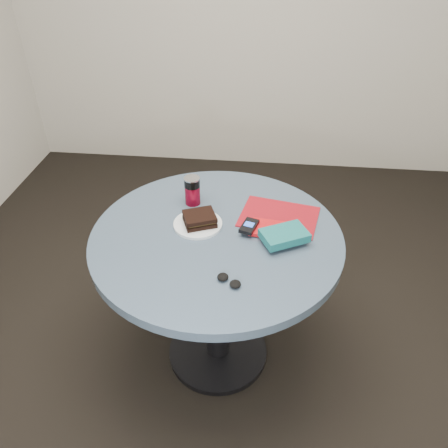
# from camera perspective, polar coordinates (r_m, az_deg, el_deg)

# --- Properties ---
(ground) EXTENTS (4.00, 4.00, 0.00)m
(ground) POSITION_cam_1_polar(r_m,az_deg,el_deg) (2.27, -0.79, -16.43)
(ground) COLOR black
(ground) RESTS_ON ground
(table) EXTENTS (1.00, 1.00, 0.75)m
(table) POSITION_cam_1_polar(r_m,az_deg,el_deg) (1.83, -0.94, -5.31)
(table) COLOR black
(table) RESTS_ON ground
(plate) EXTENTS (0.24, 0.24, 0.01)m
(plate) POSITION_cam_1_polar(r_m,az_deg,el_deg) (1.77, -3.44, -0.02)
(plate) COLOR silver
(plate) RESTS_ON table
(sandwich) EXTENTS (0.15, 0.14, 0.04)m
(sandwich) POSITION_cam_1_polar(r_m,az_deg,el_deg) (1.75, -3.20, 0.68)
(sandwich) COLOR black
(sandwich) RESTS_ON plate
(soda_can) EXTENTS (0.08, 0.08, 0.13)m
(soda_can) POSITION_cam_1_polar(r_m,az_deg,el_deg) (1.88, -4.15, 4.38)
(soda_can) COLOR maroon
(soda_can) RESTS_ON table
(pepper_grinder) EXTENTS (0.04, 0.04, 0.09)m
(pepper_grinder) POSITION_cam_1_polar(r_m,az_deg,el_deg) (1.88, -4.18, 3.79)
(pepper_grinder) COLOR #4E4621
(pepper_grinder) RESTS_ON table
(magazine) EXTENTS (0.35, 0.29, 0.01)m
(magazine) POSITION_cam_1_polar(r_m,az_deg,el_deg) (1.83, 7.18, 0.96)
(magazine) COLOR maroon
(magazine) RESTS_ON table
(red_book) EXTENTS (0.18, 0.13, 0.01)m
(red_book) POSITION_cam_1_polar(r_m,az_deg,el_deg) (1.74, 6.19, -0.67)
(red_book) COLOR #B10D12
(red_book) RESTS_ON magazine
(novel) EXTENTS (0.20, 0.18, 0.03)m
(novel) POSITION_cam_1_polar(r_m,az_deg,el_deg) (1.68, 7.89, -1.48)
(novel) COLOR #125559
(novel) RESTS_ON red_book
(mp3_player) EXTENTS (0.08, 0.11, 0.02)m
(mp3_player) POSITION_cam_1_polar(r_m,az_deg,el_deg) (1.73, 3.30, -0.27)
(mp3_player) COLOR black
(mp3_player) RESTS_ON red_book
(headphones) EXTENTS (0.10, 0.09, 0.02)m
(headphones) POSITION_cam_1_polar(r_m,az_deg,el_deg) (1.51, 0.65, -7.40)
(headphones) COLOR black
(headphones) RESTS_ON table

